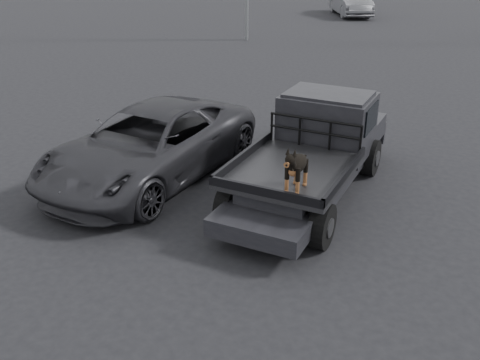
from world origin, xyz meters
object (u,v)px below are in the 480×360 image
at_px(distant_car_a, 351,2).
at_px(parked_suv, 150,144).
at_px(flatbed_ute, 309,173).
at_px(dog, 297,168).

bearing_deg(distant_car_a, parked_suv, -113.16).
bearing_deg(flatbed_ute, parked_suv, -168.26).
bearing_deg(dog, parked_suv, 164.21).
height_order(flatbed_ute, parked_suv, parked_suv).
bearing_deg(parked_suv, dog, -12.91).
relative_size(dog, distant_car_a, 0.15).
relative_size(dog, parked_suv, 0.14).
height_order(dog, distant_car_a, dog).
relative_size(flatbed_ute, dog, 7.30).
distance_m(flatbed_ute, dog, 1.89).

